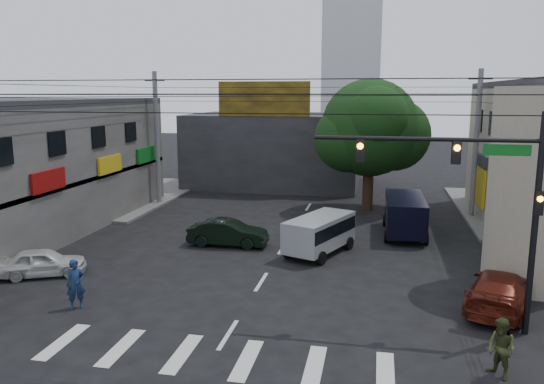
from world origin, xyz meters
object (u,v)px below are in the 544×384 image
(utility_pole_far_right, at_px, (476,145))
(white_compact, at_px, (43,262))
(utility_pole_far_left, at_px, (157,139))
(navy_van, at_px, (405,216))
(dark_sedan, at_px, (228,233))
(traffic_officer, at_px, (76,284))
(silver_minivan, at_px, (320,235))
(traffic_gantry, at_px, (481,187))
(street_tree, at_px, (370,128))
(maroon_sedan, at_px, (499,290))
(pedestrian_olive, at_px, (501,349))

(utility_pole_far_right, height_order, white_compact, utility_pole_far_right)
(utility_pole_far_left, height_order, navy_van, utility_pole_far_left)
(dark_sedan, relative_size, traffic_officer, 2.22)
(utility_pole_far_left, relative_size, silver_minivan, 1.98)
(silver_minivan, bearing_deg, navy_van, -21.19)
(traffic_gantry, relative_size, navy_van, 1.35)
(white_compact, height_order, navy_van, navy_van)
(street_tree, bearing_deg, navy_van, -70.65)
(street_tree, xyz_separation_m, traffic_officer, (-10.00, -19.00, -4.55))
(street_tree, relative_size, traffic_gantry, 1.21)
(silver_minivan, bearing_deg, utility_pole_far_left, 74.70)
(traffic_officer, bearing_deg, maroon_sedan, -25.14)
(pedestrian_olive, bearing_deg, street_tree, 153.29)
(utility_pole_far_left, xyz_separation_m, pedestrian_olive, (18.58, -20.06, -3.74))
(maroon_sedan, bearing_deg, traffic_officer, 29.78)
(silver_minivan, relative_size, traffic_officer, 2.52)
(traffic_gantry, bearing_deg, maroon_sedan, 58.41)
(navy_van, relative_size, traffic_officer, 2.89)
(dark_sedan, distance_m, silver_minivan, 4.80)
(white_compact, bearing_deg, utility_pole_far_right, -77.60)
(street_tree, relative_size, silver_minivan, 1.87)
(maroon_sedan, distance_m, pedestrian_olive, 5.20)
(maroon_sedan, height_order, traffic_officer, traffic_officer)
(street_tree, relative_size, pedestrian_olive, 5.09)
(utility_pole_far_left, bearing_deg, utility_pole_far_right, 0.00)
(dark_sedan, relative_size, pedestrian_olive, 2.39)
(traffic_gantry, distance_m, utility_pole_far_right, 17.21)
(street_tree, height_order, maroon_sedan, street_tree)
(street_tree, relative_size, utility_pole_far_left, 0.95)
(traffic_officer, bearing_deg, traffic_gantry, -32.43)
(street_tree, relative_size, utility_pole_far_right, 0.95)
(street_tree, bearing_deg, traffic_officer, -117.76)
(utility_pole_far_right, bearing_deg, white_compact, -142.76)
(traffic_gantry, distance_m, maroon_sedan, 4.78)
(dark_sedan, height_order, white_compact, dark_sedan)
(silver_minivan, bearing_deg, maroon_sedan, -104.65)
(navy_van, bearing_deg, white_compact, 121.97)
(utility_pole_far_right, xyz_separation_m, pedestrian_olive, (-2.42, -20.06, -3.74))
(traffic_officer, bearing_deg, navy_van, 10.11)
(utility_pole_far_left, height_order, traffic_officer, utility_pole_far_left)
(dark_sedan, distance_m, traffic_officer, 9.47)
(utility_pole_far_left, bearing_deg, pedestrian_olive, -47.19)
(utility_pole_far_left, bearing_deg, navy_van, -17.11)
(street_tree, distance_m, maroon_sedan, 17.41)
(dark_sedan, bearing_deg, utility_pole_far_right, -56.51)
(utility_pole_far_left, height_order, dark_sedan, utility_pole_far_left)
(maroon_sedan, xyz_separation_m, pedestrian_olive, (-1.01, -5.10, 0.16))
(street_tree, relative_size, white_compact, 2.29)
(utility_pole_far_right, bearing_deg, dark_sedan, -145.74)
(utility_pole_far_left, bearing_deg, silver_minivan, -37.60)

